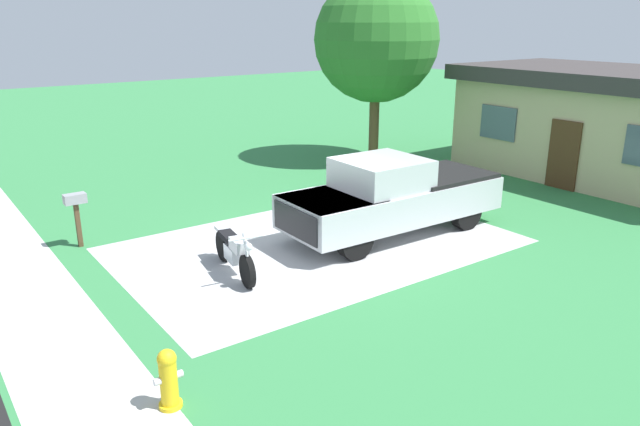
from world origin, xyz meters
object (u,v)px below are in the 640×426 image
mailbox (76,206)px  pickup_truck (395,195)px  fire_hydrant (169,379)px  motorcycle (234,252)px  neighbor_house (612,123)px  shade_tree (376,40)px

mailbox → pickup_truck: bearing=61.6°
fire_hydrant → pickup_truck: bearing=115.5°
motorcycle → pickup_truck: 4.38m
pickup_truck → neighbor_house: neighbor_house is taller
motorcycle → fire_hydrant: motorcycle is taller
mailbox → motorcycle: bearing=32.0°
motorcycle → shade_tree: size_ratio=0.34×
fire_hydrant → neighbor_house: (-3.42, 16.66, 1.36)m
fire_hydrant → shade_tree: 15.98m
mailbox → neighbor_house: (3.54, 15.96, 0.81)m
mailbox → neighbor_house: 16.37m
pickup_truck → shade_tree: size_ratio=0.87×
motorcycle → pickup_truck: size_ratio=0.39×
pickup_truck → shade_tree: bearing=143.0°
motorcycle → shade_tree: bearing=124.6°
neighbor_house → motorcycle: bearing=-90.3°
shade_tree → motorcycle: bearing=-55.4°
motorcycle → mailbox: mailbox is taller
motorcycle → neighbor_house: size_ratio=0.23×
pickup_truck → mailbox: pickup_truck is taller
fire_hydrant → mailbox: (-6.96, 0.70, 0.55)m
motorcycle → pickup_truck: pickup_truck is taller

